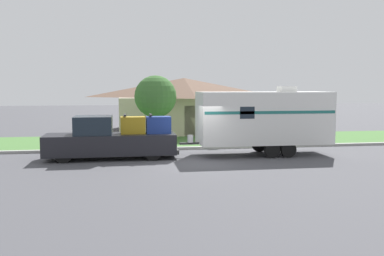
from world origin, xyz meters
name	(u,v)px	position (x,y,z in m)	size (l,w,h in m)	color
ground_plane	(196,161)	(0.00, 0.00, 0.00)	(120.00, 120.00, 0.00)	#47474C
curb_strip	(185,148)	(0.00, 3.75, 0.07)	(80.00, 0.30, 0.14)	#999993
lawn_strip	(176,141)	(0.00, 7.40, 0.01)	(80.00, 7.00, 0.03)	#477538
house_across_street	(184,104)	(1.31, 13.38, 2.09)	(10.52, 8.36, 4.04)	beige
pickup_truck	(111,139)	(-3.82, 1.34, 0.92)	(6.17, 1.91, 2.10)	black
travel_trailer	(264,118)	(3.63, 1.34, 1.85)	(7.46, 2.26, 3.42)	black
mailbox	(219,129)	(2.03, 4.40, 1.00)	(0.48, 0.20, 1.30)	brown
tree_in_yard	(156,97)	(-1.34, 6.59, 2.79)	(2.52, 2.52, 4.06)	brown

